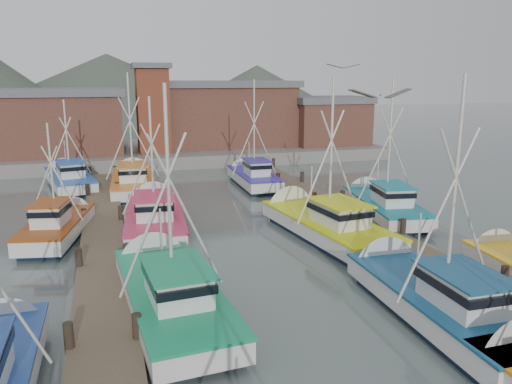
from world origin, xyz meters
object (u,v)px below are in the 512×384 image
object	(u,v)px
boat_4	(169,291)
boat_12	(133,181)
lookout_tower	(153,108)
boat_8	(154,216)

from	to	relation	value
boat_4	boat_12	world-z (taller)	boat_12
lookout_tower	boat_8	xyz separation A→B (m)	(-2.18, -21.76, -4.87)
boat_4	boat_8	distance (m)	10.65
lookout_tower	boat_4	size ratio (longest dim) A/B	0.87
boat_12	boat_8	bearing A→B (deg)	-83.93
boat_4	boat_8	bearing A→B (deg)	82.72
boat_4	boat_12	xyz separation A→B (m)	(-0.05, 21.10, 0.00)
boat_8	boat_12	world-z (taller)	boat_12
lookout_tower	boat_4	distance (m)	32.88
boat_4	boat_8	world-z (taller)	boat_4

